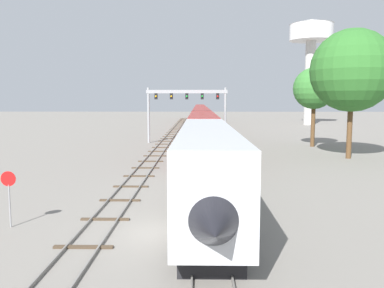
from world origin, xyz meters
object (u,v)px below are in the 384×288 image
object	(u,v)px
stop_sign	(9,191)
passenger_train	(201,119)
trackside_tree_mid	(314,89)
trackside_tree_left	(352,71)
water_tower	(311,40)
signal_gantry	(187,102)

from	to	relation	value
stop_sign	passenger_train	bearing A→B (deg)	80.65
trackside_tree_mid	passenger_train	bearing A→B (deg)	120.80
trackside_tree_left	stop_sign	bearing A→B (deg)	-137.34
water_tower	stop_sign	world-z (taller)	water_tower
trackside_tree_mid	signal_gantry	bearing A→B (deg)	165.56
water_tower	stop_sign	bearing A→B (deg)	-114.58
passenger_train	trackside_tree_left	size ratio (longest dim) A/B	9.63
water_tower	trackside_tree_left	bearing A→B (deg)	-101.51
passenger_train	stop_sign	size ratio (longest dim) A/B	46.98
passenger_train	water_tower	size ratio (longest dim) A/B	5.05
passenger_train	trackside_tree_left	distance (m)	40.68
signal_gantry	trackside_tree_mid	xyz separation A→B (m)	(17.54, -4.52, 1.90)
signal_gantry	water_tower	size ratio (longest dim) A/B	0.45
water_tower	signal_gantry	bearing A→B (deg)	-124.75
passenger_train	signal_gantry	xyz separation A→B (m)	(-2.25, -21.13, 3.45)
trackside_tree_left	passenger_train	bearing A→B (deg)	113.66
trackside_tree_left	trackside_tree_mid	distance (m)	11.20
water_tower	passenger_train	bearing A→B (deg)	-141.09
passenger_train	stop_sign	distance (m)	61.57
passenger_train	signal_gantry	bearing A→B (deg)	-96.08
passenger_train	trackside_tree_mid	bearing A→B (deg)	-59.20
signal_gantry	water_tower	world-z (taller)	water_tower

